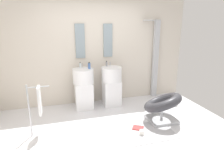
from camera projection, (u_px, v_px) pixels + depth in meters
ground_plane at (112, 134)px, 3.48m from camera, size 4.80×3.60×0.04m
rear_partition at (94, 51)px, 4.68m from camera, size 4.80×0.10×2.60m
pedestal_sink_left at (84, 87)px, 4.42m from camera, size 0.48×0.48×1.05m
pedestal_sink_right at (112, 85)px, 4.60m from camera, size 0.48×0.48×1.05m
vanity_mirror_left at (80, 41)px, 4.46m from camera, size 0.22×0.03×0.80m
vanity_mirror_right at (108, 40)px, 4.64m from camera, size 0.22×0.03×0.80m
shower_column at (155, 57)px, 5.05m from camera, size 0.49×0.24×2.05m
lounge_chair at (162, 105)px, 3.85m from camera, size 1.10×1.10×0.65m
towel_rack at (38, 102)px, 3.28m from camera, size 0.37×0.22×0.95m
area_rug at (146, 132)px, 3.49m from camera, size 1.01×0.67×0.01m
magazine_red at (138, 128)px, 3.61m from camera, size 0.26×0.24×0.02m
coffee_mug at (142, 132)px, 3.40m from camera, size 0.09×0.09×0.08m
soap_bottle_clear at (80, 65)px, 4.42m from camera, size 0.04×0.04×0.13m
soap_bottle_grey at (107, 64)px, 4.57m from camera, size 0.05×0.05×0.13m
soap_bottle_blue at (89, 66)px, 4.30m from camera, size 0.06×0.06×0.15m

